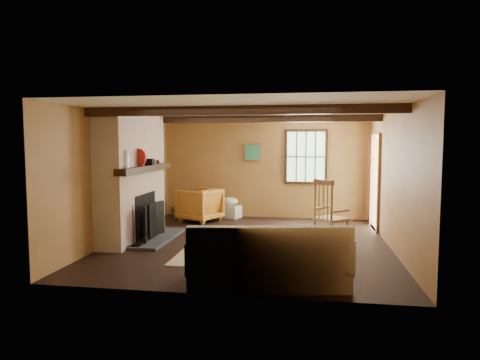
% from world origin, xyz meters
% --- Properties ---
extents(ground, '(5.50, 5.50, 0.00)m').
position_xyz_m(ground, '(0.00, 0.00, 0.00)').
color(ground, black).
rests_on(ground, ground).
extents(room_envelope, '(5.02, 5.52, 2.44)m').
position_xyz_m(room_envelope, '(0.22, 0.26, 1.63)').
color(room_envelope, '#A3643A').
rests_on(room_envelope, ground).
extents(fireplace, '(1.02, 2.30, 2.40)m').
position_xyz_m(fireplace, '(-2.23, -0.00, 1.10)').
color(fireplace, '#A04F3E').
rests_on(fireplace, ground).
extents(rug, '(2.50, 3.00, 0.01)m').
position_xyz_m(rug, '(0.20, -0.20, 0.00)').
color(rug, tan).
rests_on(rug, ground).
extents(rocking_chair, '(0.94, 0.92, 1.20)m').
position_xyz_m(rocking_chair, '(1.45, 0.11, 0.50)').
color(rocking_chair, '#AF8055').
rests_on(rocking_chair, ground).
extents(sofa, '(2.18, 1.24, 0.83)m').
position_xyz_m(sofa, '(0.57, -2.28, 0.30)').
color(sofa, silver).
rests_on(sofa, ground).
extents(firewood_pile, '(0.67, 0.12, 0.25)m').
position_xyz_m(firewood_pile, '(-1.98, 2.52, 0.12)').
color(firewood_pile, brown).
rests_on(firewood_pile, ground).
extents(laundry_basket, '(0.59, 0.51, 0.30)m').
position_xyz_m(laundry_basket, '(-0.83, 2.55, 0.15)').
color(laundry_basket, silver).
rests_on(laundry_basket, ground).
extents(basket_pillow, '(0.49, 0.44, 0.21)m').
position_xyz_m(basket_pillow, '(-0.83, 2.55, 0.40)').
color(basket_pillow, silver).
rests_on(basket_pillow, laundry_basket).
extents(armchair, '(1.12, 1.11, 0.78)m').
position_xyz_m(armchair, '(-1.44, 1.95, 0.39)').
color(armchair, '#BF6026').
rests_on(armchair, ground).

